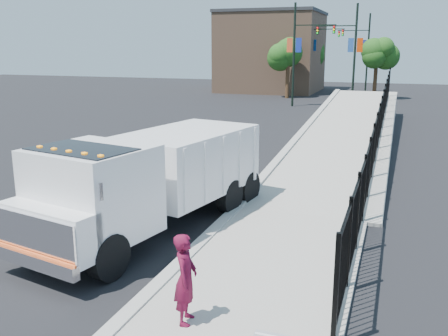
% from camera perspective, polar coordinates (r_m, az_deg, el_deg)
% --- Properties ---
extents(ground, '(120.00, 120.00, 0.00)m').
position_cam_1_polar(ground, '(11.27, -4.86, -11.10)').
color(ground, black).
rests_on(ground, ground).
extents(sidewalk, '(3.55, 12.00, 0.12)m').
position_cam_1_polar(sidewalk, '(8.98, 1.47, -17.58)').
color(sidewalk, '#9E998E').
rests_on(sidewalk, ground).
extents(curb, '(0.30, 12.00, 0.16)m').
position_cam_1_polar(curb, '(9.65, -9.88, -15.27)').
color(curb, '#ADAAA3').
rests_on(curb, ground).
extents(ramp, '(3.95, 24.06, 3.19)m').
position_cam_1_polar(ramp, '(25.83, 14.26, 2.79)').
color(ramp, '#9E998E').
rests_on(ramp, ground).
extents(iron_fence, '(0.10, 28.00, 1.80)m').
position_cam_1_polar(iron_fence, '(21.66, 17.15, 2.97)').
color(iron_fence, black).
rests_on(iron_fence, ground).
extents(truck, '(3.94, 7.99, 2.62)m').
position_cam_1_polar(truck, '(12.92, -8.59, -0.99)').
color(truck, black).
rests_on(truck, ground).
extents(worker, '(0.49, 0.65, 1.60)m').
position_cam_1_polar(worker, '(8.63, -4.41, -12.50)').
color(worker, maroon).
rests_on(worker, sidewalk).
extents(light_pole_0, '(3.77, 0.22, 8.00)m').
position_cam_1_polar(light_pole_0, '(40.66, 8.43, 13.11)').
color(light_pole_0, black).
rests_on(light_pole_0, ground).
extents(light_pole_1, '(3.78, 0.22, 8.00)m').
position_cam_1_polar(light_pole_1, '(42.28, 14.31, 12.86)').
color(light_pole_1, black).
rests_on(light_pole_1, ground).
extents(light_pole_2, '(3.77, 0.22, 8.00)m').
position_cam_1_polar(light_pole_2, '(50.65, 10.17, 13.15)').
color(light_pole_2, black).
rests_on(light_pole_2, ground).
extents(light_pole_3, '(3.78, 0.22, 8.00)m').
position_cam_1_polar(light_pole_3, '(55.29, 15.81, 12.89)').
color(light_pole_3, black).
rests_on(light_pole_3, ground).
extents(tree_0, '(2.68, 2.68, 5.34)m').
position_cam_1_polar(tree_0, '(47.06, 7.35, 12.71)').
color(tree_0, '#382314').
rests_on(tree_0, ground).
extents(tree_1, '(2.20, 2.20, 5.10)m').
position_cam_1_polar(tree_1, '(47.85, 17.07, 12.20)').
color(tree_1, '#382314').
rests_on(tree_1, ground).
extents(tree_2, '(3.27, 3.27, 5.63)m').
position_cam_1_polar(tree_2, '(57.10, 9.75, 12.82)').
color(tree_2, '#382314').
rests_on(tree_2, ground).
extents(building, '(10.00, 10.00, 8.00)m').
position_cam_1_polar(building, '(54.94, 5.47, 12.95)').
color(building, '#8C664C').
rests_on(building, ground).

